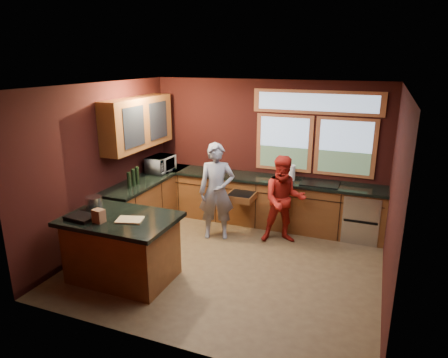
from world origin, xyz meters
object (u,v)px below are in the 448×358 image
Objects in this scene: island at (122,247)px; stock_pot at (94,203)px; person_grey at (217,192)px; person_red at (284,200)px; cutting_board at (130,220)px.

stock_pot reaches higher than island.
person_grey is 7.09× the size of stock_pot.
island is 2.76m from person_red.
person_grey is 1.16m from person_red.
person_red is (1.13, 0.25, -0.09)m from person_grey.
person_red is 3.06m from stock_pot.
cutting_board is (0.20, -0.05, 0.48)m from island.
island is at bearing -152.47° from person_red.
stock_pot is at bearing 165.07° from cutting_board.
cutting_board is at bearing -14.93° from stock_pot.
cutting_board is 0.78m from stock_pot.
island is 1.02× the size of person_red.
person_red is at bearing 51.58° from cutting_board.
person_grey is at bearing 52.17° from stock_pot.
island is 0.52m from cutting_board.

